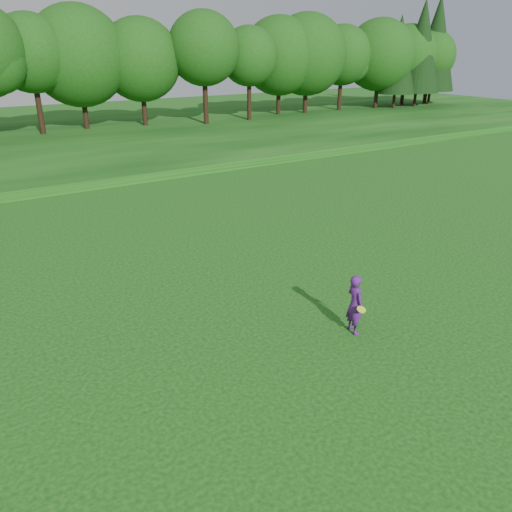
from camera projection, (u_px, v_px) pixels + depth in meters
ground at (289, 322)px, 15.79m from camera, size 140.00×140.00×0.00m
berm at (56, 145)px, 42.21m from camera, size 130.00×30.00×0.60m
walking_path at (104, 184)px, 31.39m from camera, size 130.00×1.60×0.04m
treeline at (31, 45)px, 42.29m from camera, size 104.00×7.00×15.00m
woman at (355, 304)px, 14.94m from camera, size 0.55×0.89×1.89m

